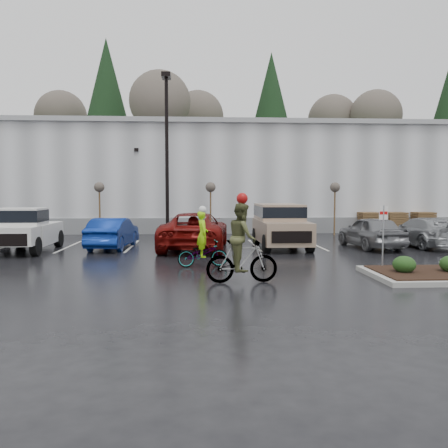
{
  "coord_description": "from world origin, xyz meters",
  "views": [
    {
      "loc": [
        -2.46,
        -15.1,
        2.68
      ],
      "look_at": [
        -1.23,
        4.57,
        1.3
      ],
      "focal_mm": 38.0,
      "sensor_mm": 36.0,
      "label": 1
    }
  ],
  "objects": [
    {
      "name": "pallet_stack_b",
      "position": [
        10.2,
        14.0,
        0.68
      ],
      "size": [
        1.2,
        1.2,
        1.35
      ],
      "primitive_type": "cube",
      "color": "#4F3B1F",
      "rests_on": "ground"
    },
    {
      "name": "cyclist_olive",
      "position": [
        -1.08,
        -1.47,
        0.94
      ],
      "size": [
        2.05,
        1.0,
        2.63
      ],
      "rotation": [
        0.0,
        0.0,
        1.63
      ],
      "color": "#3F3F44",
      "rests_on": "ground"
    },
    {
      "name": "suv_tan",
      "position": [
        1.61,
        6.92,
        1.03
      ],
      "size": [
        2.2,
        5.1,
        2.06
      ],
      "primitive_type": null,
      "color": "gray",
      "rests_on": "ground"
    },
    {
      "name": "pickup_white",
      "position": [
        -9.88,
        6.47,
        0.98
      ],
      "size": [
        2.1,
        5.2,
        1.96
      ],
      "primitive_type": null,
      "color": "silver",
      "rests_on": "ground"
    },
    {
      "name": "wooded_ridge",
      "position": [
        0.0,
        45.0,
        3.0
      ],
      "size": [
        80.0,
        25.0,
        6.0
      ],
      "primitive_type": "cube",
      "color": "#1C3917",
      "rests_on": "ground"
    },
    {
      "name": "shrub_a",
      "position": [
        4.0,
        -1.0,
        0.41
      ],
      "size": [
        0.7,
        0.7,
        0.52
      ],
      "primitive_type": "ellipsoid",
      "color": "black",
      "rests_on": "curb_island"
    },
    {
      "name": "sapling_mid",
      "position": [
        -1.5,
        13.0,
        2.73
      ],
      "size": [
        0.6,
        0.6,
        3.2
      ],
      "color": "#4F3B1F",
      "rests_on": "ground"
    },
    {
      "name": "car_far_silver",
      "position": [
        8.54,
        6.94,
        0.71
      ],
      "size": [
        2.42,
        5.04,
        1.41
      ],
      "primitive_type": "imported",
      "rotation": [
        0.0,
        0.0,
        3.23
      ],
      "color": "#94989B",
      "rests_on": "ground"
    },
    {
      "name": "car_grey",
      "position": [
        5.82,
        6.58,
        0.75
      ],
      "size": [
        2.16,
        4.56,
        1.51
      ],
      "primitive_type": "imported",
      "rotation": [
        0.0,
        0.0,
        3.23
      ],
      "color": "slate",
      "rests_on": "ground"
    },
    {
      "name": "sapling_west",
      "position": [
        -8.0,
        13.0,
        2.73
      ],
      "size": [
        0.6,
        0.6,
        3.2
      ],
      "color": "#4F3B1F",
      "rests_on": "ground"
    },
    {
      "name": "warehouse",
      "position": [
        0.0,
        21.99,
        3.65
      ],
      "size": [
        60.5,
        15.5,
        7.2
      ],
      "color": "#A5A7A9",
      "rests_on": "ground"
    },
    {
      "name": "pallet_stack_c",
      "position": [
        12.0,
        14.0,
        0.68
      ],
      "size": [
        1.2,
        1.2,
        1.35
      ],
      "primitive_type": "cube",
      "color": "#4F3B1F",
      "rests_on": "ground"
    },
    {
      "name": "sapling_east",
      "position": [
        6.0,
        13.0,
        2.73
      ],
      "size": [
        0.6,
        0.6,
        3.2
      ],
      "color": "#4F3B1F",
      "rests_on": "ground"
    },
    {
      "name": "cyclist_hivis",
      "position": [
        -2.17,
        1.5,
        0.67
      ],
      "size": [
        1.84,
        0.83,
        2.15
      ],
      "rotation": [
        0.0,
        0.0,
        1.69
      ],
      "color": "#3F3F44",
      "rests_on": "ground"
    },
    {
      "name": "fire_lane_sign",
      "position": [
        3.8,
        0.2,
        1.41
      ],
      "size": [
        0.3,
        0.05,
        2.2
      ],
      "color": "gray",
      "rests_on": "ground"
    },
    {
      "name": "car_red",
      "position": [
        -2.45,
        6.68,
        0.84
      ],
      "size": [
        3.41,
        6.33,
        1.69
      ],
      "primitive_type": "imported",
      "rotation": [
        0.0,
        0.0,
        3.04
      ],
      "color": "#6A0C09",
      "rests_on": "ground"
    },
    {
      "name": "car_blue",
      "position": [
        -6.26,
        7.2,
        0.72
      ],
      "size": [
        1.92,
        4.48,
        1.43
      ],
      "primitive_type": "imported",
      "rotation": [
        0.0,
        0.0,
        3.05
      ],
      "color": "navy",
      "rests_on": "ground"
    },
    {
      "name": "pallet_stack_a",
      "position": [
        8.5,
        14.0,
        0.68
      ],
      "size": [
        1.2,
        1.2,
        1.35
      ],
      "primitive_type": "cube",
      "color": "#4F3B1F",
      "rests_on": "ground"
    },
    {
      "name": "ground",
      "position": [
        0.0,
        0.0,
        0.0
      ],
      "size": [
        120.0,
        120.0,
        0.0
      ],
      "primitive_type": "plane",
      "color": "black",
      "rests_on": "ground"
    },
    {
      "name": "lamppost",
      "position": [
        -4.0,
        12.0,
        5.69
      ],
      "size": [
        0.5,
        1.0,
        9.22
      ],
      "color": "black",
      "rests_on": "ground"
    }
  ]
}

